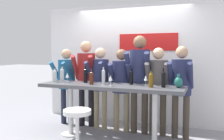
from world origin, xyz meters
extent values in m
plane|color=gray|center=(0.00, 0.00, 0.00)|extent=(40.00, 40.00, 0.00)
cube|color=white|center=(0.00, 1.30, 1.29)|extent=(4.14, 0.10, 2.58)
cube|color=red|center=(0.36, 1.24, 1.75)|extent=(1.26, 0.02, 0.36)
cube|color=#4C4C51|center=(0.00, 0.00, 0.95)|extent=(2.54, 0.65, 0.06)
cylinder|color=silver|center=(-0.79, 0.00, 0.48)|extent=(0.09, 0.09, 0.92)
cylinder|color=silver|center=(-0.79, 0.00, 0.01)|extent=(0.36, 0.36, 0.02)
cylinder|color=silver|center=(0.79, 0.00, 0.48)|extent=(0.09, 0.09, 0.92)
cylinder|color=silver|center=(-0.28, -0.66, 0.32)|extent=(0.06, 0.06, 0.60)
cylinder|color=white|center=(-0.28, -0.66, 0.63)|extent=(0.43, 0.43, 0.07)
cylinder|color=#23283D|center=(-1.32, 0.60, 0.39)|extent=(0.11, 0.11, 0.77)
cylinder|color=#23283D|center=(-1.13, 0.57, 0.39)|extent=(0.11, 0.11, 0.77)
cylinder|color=#19517A|center=(-1.23, 0.58, 1.08)|extent=(0.40, 0.40, 0.61)
sphere|color=tan|center=(-1.23, 0.58, 1.50)|extent=(0.21, 0.21, 0.21)
cylinder|color=#19517A|center=(-1.42, 0.46, 1.12)|extent=(0.14, 0.38, 0.47)
cylinder|color=#19517A|center=(-1.09, 0.41, 1.12)|extent=(0.14, 0.38, 0.47)
cylinder|color=black|center=(-0.87, 0.59, 0.42)|extent=(0.12, 0.12, 0.85)
cylinder|color=black|center=(-0.67, 0.63, 0.42)|extent=(0.12, 0.12, 0.85)
cylinder|color=maroon|center=(-0.77, 0.61, 1.18)|extent=(0.43, 0.43, 0.67)
sphere|color=tan|center=(-0.77, 0.61, 1.65)|extent=(0.23, 0.23, 0.23)
cylinder|color=maroon|center=(-0.91, 0.41, 1.23)|extent=(0.16, 0.41, 0.52)
cylinder|color=maroon|center=(-0.57, 0.48, 1.23)|extent=(0.16, 0.41, 0.52)
cylinder|color=gray|center=(-0.51, 0.55, 0.39)|extent=(0.11, 0.11, 0.78)
cylinder|color=gray|center=(-0.33, 0.54, 0.39)|extent=(0.11, 0.11, 0.78)
cylinder|color=#23284C|center=(-0.42, 0.54, 1.09)|extent=(0.35, 0.35, 0.62)
sphere|color=#D6AD89|center=(-0.42, 0.54, 1.52)|extent=(0.21, 0.21, 0.21)
cylinder|color=#23284C|center=(-0.59, 0.40, 1.14)|extent=(0.10, 0.37, 0.48)
cylinder|color=#23284C|center=(-0.28, 0.38, 1.14)|extent=(0.10, 0.37, 0.48)
cylinder|color=gray|center=(-0.08, 0.53, 0.38)|extent=(0.11, 0.11, 0.77)
cylinder|color=gray|center=(0.12, 0.57, 0.38)|extent=(0.11, 0.11, 0.77)
cylinder|color=#23284C|center=(0.02, 0.55, 1.07)|extent=(0.42, 0.42, 0.61)
sphere|color=brown|center=(0.02, 0.55, 1.50)|extent=(0.21, 0.21, 0.21)
cylinder|color=#23284C|center=(-0.12, 0.37, 1.12)|extent=(0.15, 0.38, 0.47)
cylinder|color=#23284C|center=(0.21, 0.44, 1.12)|extent=(0.15, 0.38, 0.47)
cylinder|color=#473D33|center=(0.27, 0.55, 0.44)|extent=(0.12, 0.12, 0.89)
cylinder|color=#473D33|center=(0.48, 0.57, 0.44)|extent=(0.12, 0.12, 0.89)
cylinder|color=#23284C|center=(0.38, 0.56, 1.24)|extent=(0.41, 0.41, 0.70)
sphere|color=brown|center=(0.38, 0.56, 1.73)|extent=(0.24, 0.24, 0.24)
cylinder|color=#23284C|center=(0.21, 0.37, 1.29)|extent=(0.13, 0.42, 0.54)
cylinder|color=#23284C|center=(0.57, 0.40, 1.29)|extent=(0.13, 0.42, 0.54)
cylinder|color=#473D33|center=(0.63, 0.55, 0.39)|extent=(0.11, 0.11, 0.78)
cylinder|color=#473D33|center=(0.82, 0.57, 0.39)|extent=(0.11, 0.11, 0.78)
cylinder|color=#514C4C|center=(0.73, 0.56, 1.09)|extent=(0.38, 0.38, 0.62)
sphere|color=#D6AD89|center=(0.73, 0.56, 1.52)|extent=(0.21, 0.21, 0.21)
cylinder|color=#514C4C|center=(0.58, 0.39, 1.13)|extent=(0.12, 0.38, 0.48)
cylinder|color=#514C4C|center=(0.91, 0.42, 1.13)|extent=(0.12, 0.38, 0.48)
cylinder|color=#473D33|center=(1.04, 0.54, 0.40)|extent=(0.11, 0.11, 0.79)
cylinder|color=#473D33|center=(1.24, 0.54, 0.40)|extent=(0.11, 0.11, 0.79)
cylinder|color=#23284C|center=(1.14, 0.54, 1.10)|extent=(0.36, 0.36, 0.63)
sphere|color=tan|center=(1.14, 0.54, 1.54)|extent=(0.21, 0.21, 0.21)
cylinder|color=#23284C|center=(0.97, 0.39, 1.15)|extent=(0.09, 0.38, 0.48)
cylinder|color=#23284C|center=(1.31, 0.38, 1.15)|extent=(0.09, 0.38, 0.48)
cylinder|color=#B7BCC1|center=(-1.01, 0.08, 1.09)|extent=(0.08, 0.08, 0.21)
sphere|color=#B7BCC1|center=(-1.01, 0.08, 1.19)|extent=(0.08, 0.08, 0.08)
cylinder|color=#B7BCC1|center=(-1.01, 0.08, 1.23)|extent=(0.03, 0.03, 0.08)
cylinder|color=black|center=(-1.01, 0.08, 1.28)|extent=(0.03, 0.03, 0.02)
cylinder|color=#B7BCC1|center=(-0.14, 0.04, 1.09)|extent=(0.06, 0.06, 0.23)
sphere|color=#B7BCC1|center=(-0.14, 0.04, 1.21)|extent=(0.06, 0.06, 0.06)
cylinder|color=#B7BCC1|center=(-0.14, 0.04, 1.25)|extent=(0.02, 0.02, 0.08)
cylinder|color=black|center=(-0.14, 0.04, 1.29)|extent=(0.03, 0.03, 0.02)
cylinder|color=black|center=(-0.53, 0.11, 1.09)|extent=(0.07, 0.07, 0.22)
sphere|color=black|center=(-0.53, 0.11, 1.20)|extent=(0.07, 0.07, 0.07)
cylinder|color=black|center=(-0.53, 0.11, 1.24)|extent=(0.03, 0.03, 0.08)
cylinder|color=black|center=(-0.53, 0.11, 1.28)|extent=(0.03, 0.03, 0.02)
cylinder|color=black|center=(0.34, 0.15, 1.08)|extent=(0.07, 0.07, 0.21)
sphere|color=black|center=(0.34, 0.15, 1.19)|extent=(0.07, 0.07, 0.07)
cylinder|color=black|center=(0.34, 0.15, 1.23)|extent=(0.02, 0.02, 0.07)
cylinder|color=black|center=(0.34, 0.15, 1.27)|extent=(0.03, 0.03, 0.02)
cylinder|color=#4C1E0F|center=(-0.32, -0.08, 1.07)|extent=(0.07, 0.07, 0.19)
sphere|color=#4C1E0F|center=(-0.32, -0.08, 1.17)|extent=(0.07, 0.07, 0.07)
cylinder|color=#4C1E0F|center=(-0.32, -0.08, 1.20)|extent=(0.03, 0.03, 0.07)
cylinder|color=black|center=(-0.32, -0.08, 1.24)|extent=(0.03, 0.03, 0.01)
cylinder|color=brown|center=(0.73, -0.04, 1.08)|extent=(0.08, 0.08, 0.19)
sphere|color=brown|center=(0.73, -0.04, 1.17)|extent=(0.08, 0.08, 0.08)
cylinder|color=brown|center=(0.73, -0.04, 1.21)|extent=(0.03, 0.03, 0.07)
cylinder|color=black|center=(0.73, -0.04, 1.25)|extent=(0.03, 0.03, 0.01)
cylinder|color=#B7BCC1|center=(-1.13, 0.01, 1.07)|extent=(0.07, 0.07, 0.19)
sphere|color=#B7BCC1|center=(-1.13, 0.01, 1.17)|extent=(0.07, 0.07, 0.07)
cylinder|color=#B7BCC1|center=(-1.13, 0.01, 1.20)|extent=(0.03, 0.03, 0.07)
cylinder|color=black|center=(-1.13, 0.01, 1.24)|extent=(0.03, 0.03, 0.01)
cylinder|color=black|center=(0.92, 0.01, 1.09)|extent=(0.06, 0.06, 0.22)
sphere|color=black|center=(0.92, 0.01, 1.20)|extent=(0.06, 0.06, 0.06)
cylinder|color=black|center=(0.92, 0.01, 1.24)|extent=(0.02, 0.02, 0.08)
cylinder|color=black|center=(0.92, 0.01, 1.29)|extent=(0.03, 0.03, 0.02)
cylinder|color=silver|center=(0.06, -0.11, 0.98)|extent=(0.06, 0.06, 0.01)
cylinder|color=silver|center=(0.06, -0.11, 1.03)|extent=(0.01, 0.01, 0.08)
cone|color=silver|center=(0.06, -0.11, 1.11)|extent=(0.07, 0.07, 0.09)
cylinder|color=silver|center=(-0.88, 0.04, 0.98)|extent=(0.06, 0.06, 0.01)
cylinder|color=silver|center=(-0.88, 0.04, 1.03)|extent=(0.01, 0.01, 0.08)
cone|color=silver|center=(-0.88, 0.04, 1.11)|extent=(0.07, 0.07, 0.09)
cylinder|color=silver|center=(0.61, 0.11, 0.98)|extent=(0.06, 0.06, 0.01)
cylinder|color=silver|center=(0.61, 0.11, 1.03)|extent=(0.01, 0.01, 0.08)
cone|color=silver|center=(0.61, 0.11, 1.11)|extent=(0.07, 0.07, 0.09)
ellipsoid|color=#1E665B|center=(1.14, 0.08, 1.06)|extent=(0.13, 0.13, 0.17)
cylinder|color=#1E665B|center=(1.14, 0.08, 1.17)|extent=(0.04, 0.04, 0.05)
camera|label=1|loc=(1.60, -3.98, 1.56)|focal=40.00mm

